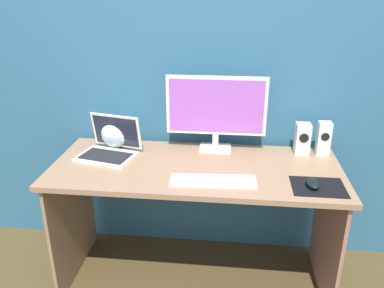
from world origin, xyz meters
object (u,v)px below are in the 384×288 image
(speaker_near_monitor, at_px, (302,139))
(fishbowl, at_px, (117,133))
(monitor, at_px, (216,110))
(keyboard_external, at_px, (213,181))
(speaker_right, at_px, (324,138))
(laptop, at_px, (110,148))
(mouse, at_px, (313,183))

(speaker_near_monitor, height_order, fishbowl, same)
(monitor, relative_size, keyboard_external, 1.34)
(speaker_right, xyz_separation_m, laptop, (-1.18, -0.15, -0.05))
(keyboard_external, height_order, mouse, mouse)
(laptop, bearing_deg, mouse, -13.76)
(fishbowl, bearing_deg, speaker_right, 0.64)
(monitor, bearing_deg, mouse, -40.35)
(monitor, bearing_deg, laptop, -165.65)
(monitor, distance_m, laptop, 0.63)
(monitor, height_order, laptop, monitor)
(fishbowl, bearing_deg, mouse, -20.32)
(speaker_near_monitor, distance_m, fishbowl, 1.07)
(speaker_near_monitor, distance_m, keyboard_external, 0.63)
(laptop, height_order, mouse, laptop)
(speaker_near_monitor, relative_size, keyboard_external, 0.42)
(monitor, bearing_deg, fishbowl, -178.38)
(speaker_near_monitor, bearing_deg, laptop, -172.25)
(monitor, height_order, fishbowl, monitor)
(speaker_right, height_order, mouse, speaker_right)
(speaker_right, xyz_separation_m, mouse, (-0.12, -0.41, -0.07))
(monitor, relative_size, mouse, 5.62)
(speaker_near_monitor, bearing_deg, fishbowl, -179.30)
(monitor, height_order, speaker_right, monitor)
(speaker_right, xyz_separation_m, speaker_near_monitor, (-0.11, -0.00, -0.01))
(fishbowl, distance_m, keyboard_external, 0.71)
(monitor, bearing_deg, speaker_right, -0.31)
(speaker_near_monitor, xyz_separation_m, keyboard_external, (-0.48, -0.40, -0.08))
(speaker_near_monitor, height_order, mouse, speaker_near_monitor)
(keyboard_external, bearing_deg, speaker_right, 30.85)
(speaker_right, bearing_deg, keyboard_external, -145.87)
(speaker_right, height_order, fishbowl, speaker_right)
(laptop, distance_m, mouse, 1.09)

